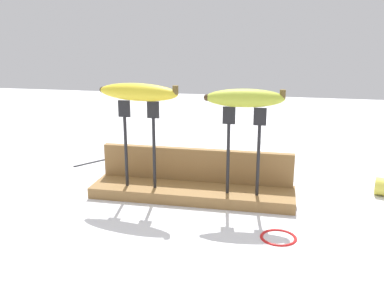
# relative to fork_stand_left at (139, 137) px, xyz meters

# --- Properties ---
(ground_plane) EXTENTS (3.00, 3.00, 0.00)m
(ground_plane) POSITION_rel_fork_stand_left_xyz_m (0.11, 0.02, -0.14)
(ground_plane) COLOR silver
(wooden_board) EXTENTS (0.45, 0.11, 0.02)m
(wooden_board) POSITION_rel_fork_stand_left_xyz_m (0.11, 0.02, -0.13)
(wooden_board) COLOR olive
(wooden_board) RESTS_ON ground
(board_backstop) EXTENTS (0.44, 0.02, 0.08)m
(board_backstop) POSITION_rel_fork_stand_left_xyz_m (0.11, 0.06, -0.08)
(board_backstop) COLOR olive
(board_backstop) RESTS_ON wooden_board
(fork_stand_left) EXTENTS (0.09, 0.01, 0.19)m
(fork_stand_left) POSITION_rel_fork_stand_left_xyz_m (0.00, 0.00, 0.00)
(fork_stand_left) COLOR black
(fork_stand_left) RESTS_ON wooden_board
(fork_stand_right) EXTENTS (0.09, 0.01, 0.19)m
(fork_stand_right) POSITION_rel_fork_stand_left_xyz_m (0.23, -0.00, -0.00)
(fork_stand_right) COLOR black
(fork_stand_right) RESTS_ON wooden_board
(banana_raised_left) EXTENTS (0.19, 0.07, 0.04)m
(banana_raised_left) POSITION_rel_fork_stand_left_xyz_m (-0.00, 0.00, 0.10)
(banana_raised_left) COLOR yellow
(banana_raised_left) RESTS_ON fork_stand_left
(banana_raised_right) EXTENTS (0.17, 0.06, 0.04)m
(banana_raised_right) POSITION_rel_fork_stand_left_xyz_m (0.23, -0.00, 0.09)
(banana_raised_right) COLOR #B2C138
(banana_raised_right) RESTS_ON fork_stand_right
(fork_fallen_near) EXTENTS (0.13, 0.16, 0.01)m
(fork_fallen_near) POSITION_rel_fork_stand_left_xyz_m (-0.17, 0.27, -0.14)
(fork_fallen_near) COLOR black
(fork_fallen_near) RESTS_ON ground
(banana_chunk_far) EXTENTS (0.05, 0.05, 0.04)m
(banana_chunk_far) POSITION_rel_fork_stand_left_xyz_m (0.54, 0.12, -0.12)
(banana_chunk_far) COLOR #DBD147
(banana_chunk_far) RESTS_ON ground
(wire_coil) EXTENTS (0.07, 0.07, 0.01)m
(wire_coil) POSITION_rel_fork_stand_left_xyz_m (0.31, -0.14, -0.14)
(wire_coil) COLOR red
(wire_coil) RESTS_ON ground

